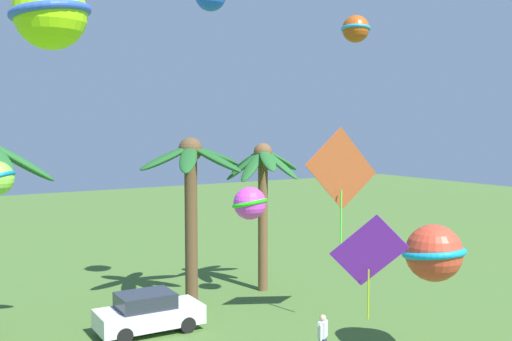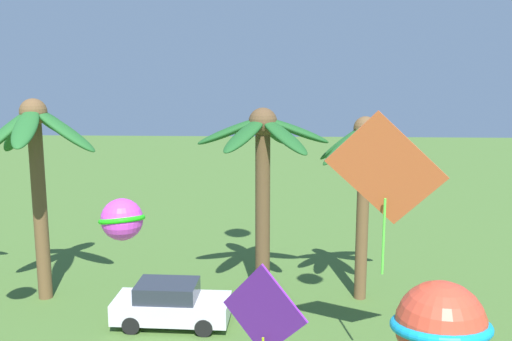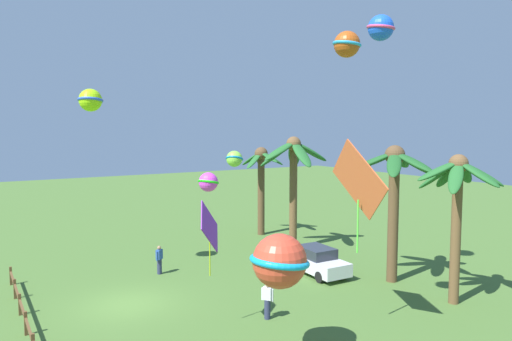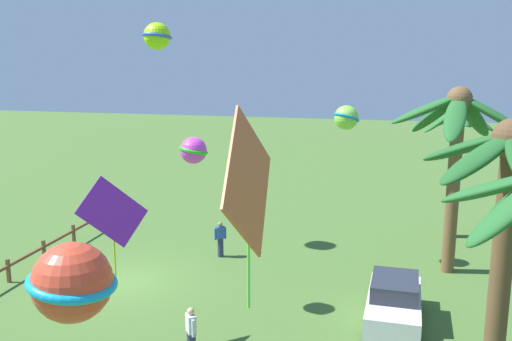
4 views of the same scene
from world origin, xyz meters
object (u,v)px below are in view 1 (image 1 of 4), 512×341
kite_ball_2 (250,203)px  kite_diamond_5 (369,252)px  kite_ball_4 (50,13)px  palm_tree_0 (263,179)px  spectator_1 (323,338)px  kite_ball_7 (356,29)px  parked_car_0 (148,313)px  kite_ball_3 (434,253)px  palm_tree_2 (191,178)px  kite_diamond_1 (342,171)px

kite_ball_2 → kite_diamond_5: kite_ball_2 is taller
kite_ball_2 → kite_ball_4: kite_ball_4 is taller
palm_tree_0 → kite_diamond_5: 11.38m
kite_diamond_5 → spectator_1: bearing=81.9°
palm_tree_0 → kite_ball_4: size_ratio=3.77×
kite_ball_7 → parked_car_0: bearing=148.3°
palm_tree_0 → kite_ball_3: palm_tree_0 is taller
kite_ball_4 → kite_diamond_5: size_ratio=0.60×
spectator_1 → kite_ball_4: 13.83m
palm_tree_0 → parked_car_0: 8.49m
palm_tree_0 → kite_ball_4: 18.71m
palm_tree_2 → kite_ball_4: (-8.86, -13.20, 4.08)m
palm_tree_0 → kite_ball_7: kite_ball_7 is taller
kite_diamond_5 → palm_tree_2: bearing=91.8°
kite_diamond_1 → kite_ball_4: 14.76m
parked_car_0 → kite_diamond_1: kite_diamond_1 is taller
kite_ball_2 → palm_tree_2: bearing=73.8°
kite_ball_3 → kite_ball_7: 8.36m
kite_diamond_1 → palm_tree_2: bearing=120.4°
spectator_1 → kite_ball_7: size_ratio=1.04×
palm_tree_0 → kite_diamond_1: bearing=-92.3°
palm_tree_2 → kite_ball_2: 9.77m
kite_diamond_5 → kite_ball_4: bearing=-165.5°
palm_tree_2 → kite_ball_3: size_ratio=3.16×
palm_tree_2 → spectator_1: bearing=-85.3°
kite_ball_3 → kite_diamond_5: 3.78m
palm_tree_0 → kite_diamond_1: (-0.23, -5.87, 0.76)m
kite_diamond_1 → parked_car_0: bearing=153.2°
kite_ball_4 → kite_ball_7: kite_ball_7 is taller
parked_car_0 → spectator_1: (3.73, -5.72, 0.06)m
palm_tree_2 → parked_car_0: (-3.04, -2.60, -4.71)m
spectator_1 → kite_ball_3: size_ratio=0.70×
kite_ball_2 → kite_diamond_5: 3.68m
spectator_1 → parked_car_0: bearing=123.1°
parked_car_0 → kite_ball_4: size_ratio=2.16×
parked_car_0 → kite_ball_7: size_ratio=2.59×
palm_tree_2 → parked_car_0: 6.18m
palm_tree_2 → kite_ball_2: size_ratio=5.30×
parked_car_0 → kite_diamond_5: (3.37, -8.23, 3.39)m
spectator_1 → kite_ball_3: bearing=-26.7°
kite_ball_2 → kite_diamond_5: size_ratio=0.44×
kite_ball_2 → kite_ball_7: bearing=24.2°
kite_ball_3 → kite_diamond_5: (-3.63, -0.86, 0.59)m
kite_ball_4 → parked_car_0: bearing=61.2°
spectator_1 → kite_ball_2: size_ratio=1.17×
kite_ball_7 → kite_diamond_1: bearing=89.2°
spectator_1 → kite_diamond_1: 6.37m
kite_diamond_1 → kite_ball_7: kite_ball_7 is taller
kite_diamond_1 → kite_ball_7: (-0.01, -0.72, 5.18)m
palm_tree_2 → kite_diamond_5: palm_tree_2 is taller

